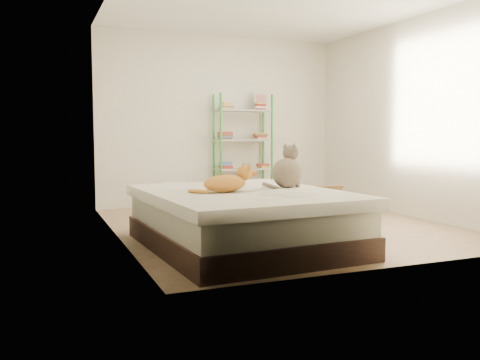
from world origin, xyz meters
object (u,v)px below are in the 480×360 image
bed (242,219)px  white_bin (175,195)px  orange_cat (225,181)px  shelf_unit (243,149)px  grey_cat (287,166)px  cardboard_box (319,200)px

bed → white_bin: bearing=84.8°
bed → orange_cat: orange_cat is taller
shelf_unit → bed: bearing=-112.6°
grey_cat → shelf_unit: 2.85m
bed → grey_cat: size_ratio=5.15×
grey_cat → shelf_unit: (0.67, 2.77, 0.09)m
grey_cat → white_bin: bearing=-26.1°
orange_cat → grey_cat: bearing=-0.9°
orange_cat → cardboard_box: size_ratio=0.95×
bed → shelf_unit: (1.18, 2.83, 0.59)m
cardboard_box → shelf_unit: bearing=125.4°
grey_cat → orange_cat: bearing=64.5°
shelf_unit → cardboard_box: shelf_unit is taller
bed → shelf_unit: 3.12m
bed → cardboard_box: 2.47m
shelf_unit → white_bin: bearing=-178.4°
bed → orange_cat: (-0.20, -0.06, 0.38)m
orange_cat → white_bin: (0.28, 2.86, -0.46)m
cardboard_box → grey_cat: bearing=-123.8°
grey_cat → shelf_unit: bearing=-48.5°
bed → cardboard_box: bearing=38.4°
grey_cat → cardboard_box: size_ratio=0.81×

